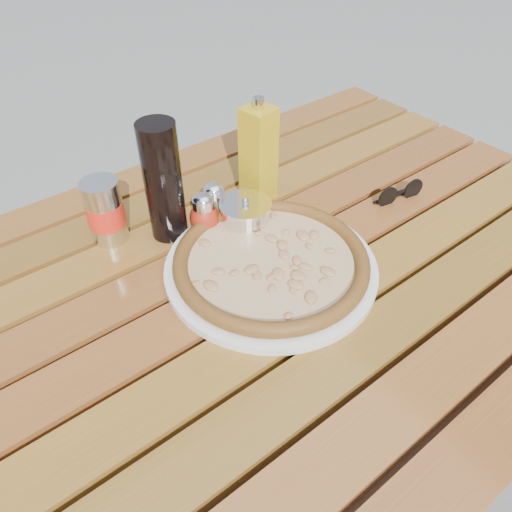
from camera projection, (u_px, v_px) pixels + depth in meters
ground at (261, 477)px, 1.34m from camera, size 60.00×60.00×0.00m
table at (263, 306)px, 0.89m from camera, size 1.40×0.90×0.75m
plate at (271, 268)px, 0.85m from camera, size 0.37×0.37×0.01m
pizza at (271, 261)px, 0.84m from camera, size 0.38×0.38×0.03m
pepper_shaker at (204, 214)px, 0.91m from camera, size 0.05×0.05×0.08m
oregano_shaker at (215, 203)px, 0.93m from camera, size 0.07×0.07×0.08m
dark_bottle at (163, 182)px, 0.86m from camera, size 0.08×0.08×0.22m
soda_can at (105, 212)px, 0.88m from camera, size 0.09×0.09×0.12m
olive_oil_cruet at (258, 154)px, 0.95m from camera, size 0.06×0.06×0.21m
parmesan_tin at (246, 216)px, 0.92m from camera, size 0.11×0.11×0.07m
sunglasses at (400, 193)px, 1.00m from camera, size 0.11×0.04×0.04m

